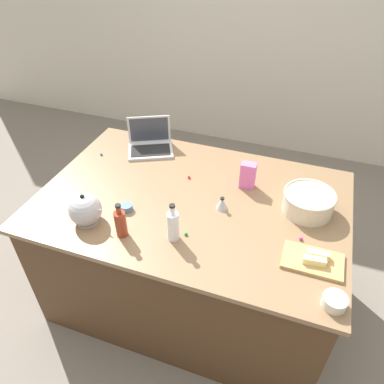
{
  "coord_description": "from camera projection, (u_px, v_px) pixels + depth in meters",
  "views": [
    {
      "loc": [
        0.56,
        -1.59,
        2.29
      ],
      "look_at": [
        0.0,
        0.0,
        0.95
      ],
      "focal_mm": 34.25,
      "sensor_mm": 36.0,
      "label": 1
    }
  ],
  "objects": [
    {
      "name": "candy_2",
      "position": [
        301.0,
        239.0,
        1.91
      ],
      "size": [
        0.02,
        0.02,
        0.02
      ],
      "primitive_type": "sphere",
      "color": "#CC3399",
      "rests_on": "island_counter"
    },
    {
      "name": "wall_back",
      "position": [
        270.0,
        28.0,
        3.64
      ],
      "size": [
        8.0,
        0.1,
        2.6
      ],
      "primitive_type": "cube",
      "color": "beige",
      "rests_on": "ground"
    },
    {
      "name": "butter_stick_right",
      "position": [
        318.0,
        255.0,
        1.79
      ],
      "size": [
        0.11,
        0.05,
        0.04
      ],
      "primitive_type": "cube",
      "rotation": [
        0.0,
        0.0,
        0.09
      ],
      "color": "#F4E58C",
      "rests_on": "cutting_board"
    },
    {
      "name": "candy_4",
      "position": [
        186.0,
        234.0,
        1.94
      ],
      "size": [
        0.02,
        0.02,
        0.02
      ],
      "primitive_type": "sphere",
      "color": "green",
      "rests_on": "island_counter"
    },
    {
      "name": "kitchen_timer",
      "position": [
        222.0,
        203.0,
        2.09
      ],
      "size": [
        0.07,
        0.07,
        0.08
      ],
      "color": "#B2B2B7",
      "rests_on": "island_counter"
    },
    {
      "name": "candy_bag",
      "position": [
        248.0,
        175.0,
        2.22
      ],
      "size": [
        0.09,
        0.06,
        0.17
      ],
      "primitive_type": "cube",
      "color": "pink",
      "rests_on": "island_counter"
    },
    {
      "name": "bottle_soy",
      "position": [
        121.0,
        223.0,
        1.9
      ],
      "size": [
        0.06,
        0.06,
        0.21
      ],
      "color": "maroon",
      "rests_on": "island_counter"
    },
    {
      "name": "ramekin_small",
      "position": [
        334.0,
        302.0,
        1.59
      ],
      "size": [
        0.11,
        0.11,
        0.05
      ],
      "primitive_type": "cylinder",
      "color": "beige",
      "rests_on": "island_counter"
    },
    {
      "name": "candy_0",
      "position": [
        101.0,
        154.0,
        2.55
      ],
      "size": [
        0.02,
        0.02,
        0.02
      ],
      "primitive_type": "sphere",
      "color": "blue",
      "rests_on": "island_counter"
    },
    {
      "name": "mixing_bowl_large",
      "position": [
        308.0,
        202.0,
        2.06
      ],
      "size": [
        0.29,
        0.29,
        0.13
      ],
      "color": "beige",
      "rests_on": "island_counter"
    },
    {
      "name": "ramekin_medium",
      "position": [
        126.0,
        207.0,
        2.09
      ],
      "size": [
        0.07,
        0.07,
        0.04
      ],
      "primitive_type": "cylinder",
      "color": "slate",
      "rests_on": "island_counter"
    },
    {
      "name": "cutting_board",
      "position": [
        313.0,
        261.0,
        1.8
      ],
      "size": [
        0.29,
        0.18,
        0.02
      ],
      "primitive_type": "cube",
      "color": "tan",
      "rests_on": "island_counter"
    },
    {
      "name": "bottle_vinegar",
      "position": [
        173.0,
        225.0,
        1.87
      ],
      "size": [
        0.06,
        0.06,
        0.23
      ],
      "color": "white",
      "rests_on": "island_counter"
    },
    {
      "name": "island_counter",
      "position": [
        192.0,
        250.0,
        2.46
      ],
      "size": [
        1.82,
        1.21,
        0.9
      ],
      "color": "#4C331E",
      "rests_on": "ground"
    },
    {
      "name": "candy_1",
      "position": [
        189.0,
        177.0,
        2.34
      ],
      "size": [
        0.02,
        0.02,
        0.02
      ],
      "primitive_type": "sphere",
      "color": "red",
      "rests_on": "island_counter"
    },
    {
      "name": "butter_stick_left",
      "position": [
        314.0,
        261.0,
        1.76
      ],
      "size": [
        0.11,
        0.05,
        0.04
      ],
      "primitive_type": "cube",
      "rotation": [
        0.0,
        0.0,
        0.11
      ],
      "color": "#F4E58C",
      "rests_on": "cutting_board"
    },
    {
      "name": "laptop",
      "position": [
        150.0,
        143.0,
        2.59
      ],
      "size": [
        0.38,
        0.34,
        0.22
      ],
      "color": "#B7B7BC",
      "rests_on": "island_counter"
    },
    {
      "name": "ground_plane",
      "position": [
        192.0,
        291.0,
        2.75
      ],
      "size": [
        12.0,
        12.0,
        0.0
      ],
      "primitive_type": "plane",
      "color": "slate"
    },
    {
      "name": "kettle",
      "position": [
        85.0,
        210.0,
        1.98
      ],
      "size": [
        0.21,
        0.18,
        0.2
      ],
      "color": "#ADADB2",
      "rests_on": "island_counter"
    }
  ]
}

